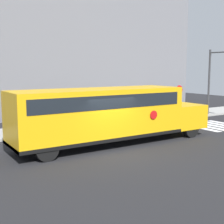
% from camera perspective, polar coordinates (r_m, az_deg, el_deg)
% --- Properties ---
extents(ground_plane, '(60.00, 60.00, 0.00)m').
position_cam_1_polar(ground_plane, '(14.59, 0.33, -7.34)').
color(ground_plane, black).
extents(sidewalk_strip, '(44.00, 3.00, 0.15)m').
position_cam_1_polar(sidewalk_strip, '(20.19, -9.82, -2.96)').
color(sidewalk_strip, '#9E9E99').
rests_on(sidewalk_strip, ground).
extents(building_backdrop, '(32.00, 4.00, 11.31)m').
position_cam_1_polar(building_backdrop, '(26.02, -15.85, 11.60)').
color(building_backdrop, slate).
rests_on(building_backdrop, ground).
extents(crosswalk_stripes, '(3.30, 3.20, 0.01)m').
position_cam_1_polar(crosswalk_stripes, '(22.34, 18.13, -2.38)').
color(crosswalk_stripes, white).
rests_on(crosswalk_stripes, ground).
extents(school_bus, '(10.92, 2.57, 2.87)m').
position_cam_1_polar(school_bus, '(15.71, -0.71, -0.10)').
color(school_bus, '#EAA80F').
rests_on(school_bus, ground).
extents(stop_sign, '(0.70, 0.10, 2.59)m').
position_cam_1_polar(stop_sign, '(24.53, 12.11, 2.76)').
color(stop_sign, '#38383A').
rests_on(stop_sign, ground).
extents(traffic_light, '(0.28, 4.08, 5.37)m').
position_cam_1_polar(traffic_light, '(25.67, 19.72, 6.93)').
color(traffic_light, '#38383A').
rests_on(traffic_light, ground).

